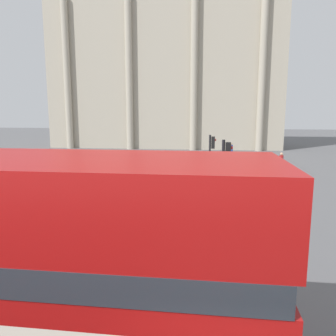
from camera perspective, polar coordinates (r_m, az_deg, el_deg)
name	(u,v)px	position (r m, az deg, el deg)	size (l,w,h in m)	color
plaza_building_left	(166,63)	(49.21, -0.28, 17.77)	(32.15, 11.27, 23.64)	#B2A893
traffic_light_near	(225,173)	(12.89, 9.84, -0.92)	(0.42, 0.24, 3.78)	black
traffic_light_mid	(211,155)	(19.51, 7.51, 2.20)	(0.42, 0.24, 3.52)	black
pedestrian_blue	(231,150)	(35.23, 10.96, 3.15)	(0.32, 0.32, 1.68)	#282B33
pedestrian_red	(281,162)	(27.14, 19.09, 1.02)	(0.32, 0.32, 1.74)	#282B33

